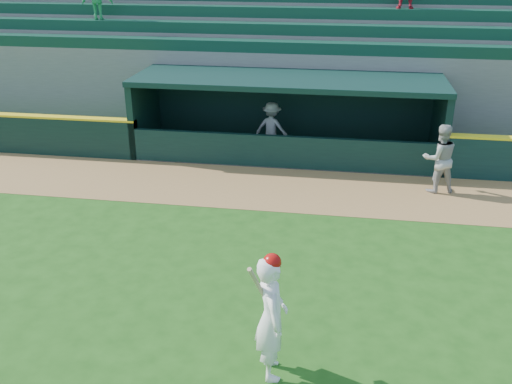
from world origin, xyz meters
TOP-DOWN VIEW (x-y plane):
  - ground at (0.00, 0.00)m, footprint 120.00×120.00m
  - warning_track at (0.00, 4.90)m, footprint 40.00×3.00m
  - dugout_player_front at (4.31, 5.40)m, footprint 1.04×0.89m
  - dugout_player_inside at (-0.49, 7.82)m, footprint 1.17×0.83m
  - dugout at (0.00, 8.00)m, footprint 9.40×2.80m
  - stands at (-0.00, 12.57)m, footprint 34.50×6.25m
  - batter_at_plate at (0.86, -2.36)m, footprint 0.67×0.89m

SIDE VIEW (x-z plane):
  - ground at x=0.00m, z-range 0.00..0.00m
  - warning_track at x=0.00m, z-range 0.00..0.01m
  - dugout_player_inside at x=-0.49m, z-range 0.00..1.64m
  - dugout_player_front at x=4.31m, z-range 0.00..1.87m
  - batter_at_plate at x=0.86m, z-range -0.01..2.10m
  - dugout at x=0.00m, z-range 0.13..2.59m
  - stands at x=0.00m, z-range -1.34..6.12m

